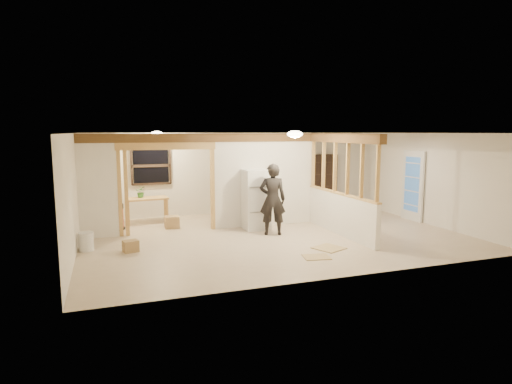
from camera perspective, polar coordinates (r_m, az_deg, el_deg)
name	(u,v)px	position (r m, az deg, el deg)	size (l,w,h in m)	color
floor	(274,236)	(10.60, 2.42, -5.82)	(9.00, 6.50, 0.01)	beige
ceiling	(275,133)	(10.29, 2.50, 7.85)	(9.00, 6.50, 0.01)	white
wall_back	(236,173)	(13.42, -2.68, 2.55)	(9.00, 0.01, 2.50)	white
wall_front	(344,207)	(7.48, 11.71, -2.00)	(9.00, 0.01, 2.50)	white
wall_left	(73,194)	(9.67, -23.17, -0.24)	(0.01, 6.50, 2.50)	white
wall_right	(425,178)	(12.73, 21.64, 1.69)	(0.01, 6.50, 2.50)	white
partition_left_stub	(97,186)	(10.83, -20.39, 0.74)	(0.90, 0.12, 2.50)	white
partition_center	(265,180)	(11.55, 1.18, 1.67)	(2.80, 0.12, 2.50)	white
doorway_frame	(168,189)	(10.94, -11.69, 0.35)	(2.46, 0.14, 2.20)	tan
header_beam_back	(221,138)	(11.12, -4.66, 7.23)	(7.00, 0.18, 0.22)	brown
header_beam_right	(342,138)	(10.64, 11.40, 7.06)	(0.18, 3.30, 0.22)	brown
pony_wall	(340,214)	(10.83, 11.13, -2.93)	(0.12, 3.20, 1.00)	white
stud_partition	(341,168)	(10.67, 11.30, 3.20)	(0.14, 3.20, 1.32)	tan
window_back	(151,166)	(12.82, -13.81, 3.41)	(1.12, 0.10, 1.10)	black
french_door	(413,186)	(13.01, 20.17, 0.78)	(0.12, 0.86, 2.00)	white
ceiling_dome_main	(295,134)	(9.95, 5.20, 7.71)	(0.36, 0.36, 0.16)	#FFEABF
ceiling_dome_util	(157,134)	(11.93, -13.07, 7.58)	(0.32, 0.32, 0.14)	#FFEABF
hanging_bulb	(180,145)	(11.31, -10.10, 6.13)	(0.07, 0.07, 0.07)	#FFD88C
refrigerator	(256,199)	(11.14, 0.00, -1.00)	(0.64, 0.63, 1.56)	white
woman	(272,199)	(10.50, 2.21, -0.99)	(0.65, 0.42, 1.77)	#2D2928
work_table	(147,210)	(12.33, -14.29, -2.38)	(1.13, 0.57, 0.71)	tan
potted_plant	(141,192)	(12.32, -15.08, 0.03)	(0.29, 0.25, 0.32)	#3F742D
shop_vac	(114,217)	(11.68, -18.38, -3.17)	(0.53, 0.53, 0.69)	maroon
bookshelf	(323,181)	(14.38, 8.94, 1.41)	(0.90, 0.30, 1.79)	black
bucket	(86,242)	(9.90, -21.72, -6.17)	(0.32, 0.32, 0.40)	silver
box_util_a	(172,222)	(11.57, -11.15, -3.95)	(0.37, 0.32, 0.32)	#A88351
box_util_b	(112,226)	(11.66, -18.62, -4.30)	(0.27, 0.27, 0.25)	#A88351
box_front	(131,246)	(9.53, -16.37, -6.93)	(0.30, 0.25, 0.25)	#A88351
floor_panel_near	(329,248)	(9.56, 9.69, -7.38)	(0.57, 0.57, 0.02)	tan
floor_panel_far	(317,257)	(8.87, 8.08, -8.57)	(0.53, 0.42, 0.02)	tan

